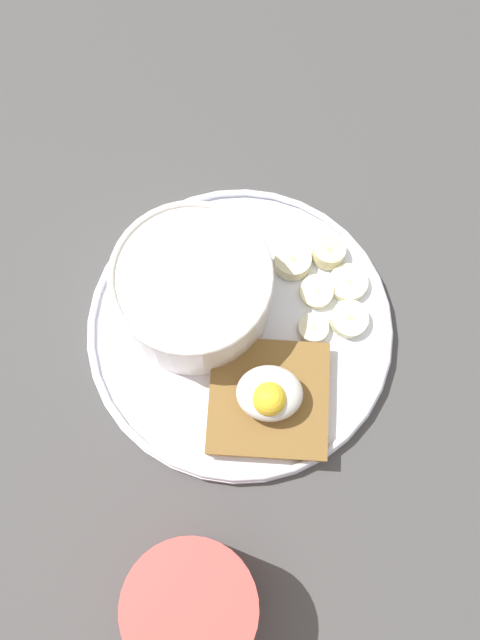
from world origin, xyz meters
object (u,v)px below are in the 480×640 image
(banana_slice_outer, at_px, (329,252))
(banana_slice_inner, at_px, (349,319))
(oatmeal_bowl, at_px, (193,290))
(poached_egg, at_px, (269,394))
(toast_slice, at_px, (268,399))
(banana_slice_front, at_px, (317,292))
(coffee_mug, at_px, (193,607))
(banana_slice_left, at_px, (348,283))
(banana_slice_back, at_px, (313,329))
(banana_slice_right, at_px, (292,261))

(banana_slice_outer, bearing_deg, banana_slice_inner, 106.38)
(oatmeal_bowl, height_order, poached_egg, oatmeal_bowl)
(toast_slice, xyz_separation_m, banana_slice_front, (-0.04, -0.10, -0.00))
(banana_slice_front, height_order, coffee_mug, coffee_mug)
(banana_slice_outer, bearing_deg, coffee_mug, 71.34)
(oatmeal_bowl, bearing_deg, banana_slice_left, -170.06)
(toast_slice, relative_size, coffee_mug, 0.78)
(banana_slice_left, height_order, banana_slice_back, same)
(poached_egg, distance_m, banana_slice_inner, 0.10)
(banana_slice_left, relative_size, banana_slice_back, 1.28)
(banana_slice_left, relative_size, banana_slice_outer, 1.31)
(oatmeal_bowl, xyz_separation_m, toast_slice, (-0.07, 0.08, -0.03))
(oatmeal_bowl, xyz_separation_m, banana_slice_left, (-0.13, -0.02, -0.03))
(toast_slice, xyz_separation_m, banana_slice_inner, (-0.07, -0.07, -0.00))
(banana_slice_front, bearing_deg, banana_slice_inner, 139.39)
(oatmeal_bowl, distance_m, banana_slice_left, 0.14)
(banana_slice_back, xyz_separation_m, banana_slice_outer, (-0.01, -0.07, 0.00))
(poached_egg, xyz_separation_m, banana_slice_inner, (-0.07, -0.07, -0.03))
(banana_slice_back, xyz_separation_m, banana_slice_inner, (-0.03, -0.01, 0.00))
(banana_slice_outer, height_order, coffee_mug, coffee_mug)
(banana_slice_front, bearing_deg, banana_slice_back, 85.67)
(poached_egg, distance_m, banana_slice_left, 0.13)
(banana_slice_right, distance_m, banana_slice_inner, 0.07)
(banana_slice_front, relative_size, banana_slice_inner, 0.81)
(banana_slice_front, bearing_deg, banana_slice_right, -51.39)
(oatmeal_bowl, height_order, toast_slice, oatmeal_bowl)
(banana_slice_front, relative_size, banana_slice_outer, 1.02)
(banana_slice_front, xyz_separation_m, banana_slice_right, (0.02, -0.03, 0.00))
(banana_slice_front, distance_m, banana_slice_back, 0.03)
(banana_slice_left, xyz_separation_m, banana_slice_outer, (0.02, -0.03, 0.00))
(toast_slice, bearing_deg, oatmeal_bowl, -51.61)
(banana_slice_left, bearing_deg, toast_slice, 58.05)
(banana_slice_left, distance_m, coffee_mug, 0.29)
(oatmeal_bowl, height_order, banana_slice_front, oatmeal_bowl)
(banana_slice_left, xyz_separation_m, banana_slice_inner, (-0.00, 0.03, 0.00))
(banana_slice_front, distance_m, banana_slice_inner, 0.04)
(toast_slice, bearing_deg, banana_slice_left, -121.95)
(toast_slice, relative_size, banana_slice_back, 2.66)
(coffee_mug, bearing_deg, banana_slice_front, -109.12)
(banana_slice_right, bearing_deg, toast_slice, 82.07)
(poached_egg, xyz_separation_m, banana_slice_front, (-0.04, -0.10, -0.03))
(banana_slice_left, bearing_deg, poached_egg, 58.36)
(banana_slice_right, bearing_deg, banana_slice_left, 160.69)
(banana_slice_outer, bearing_deg, oatmeal_bowl, 23.53)
(poached_egg, height_order, banana_slice_right, poached_egg)
(banana_slice_front, xyz_separation_m, banana_slice_outer, (-0.01, -0.04, 0.00))
(coffee_mug, bearing_deg, banana_slice_right, -103.36)
(toast_slice, height_order, banana_slice_inner, toast_slice)
(banana_slice_outer, xyz_separation_m, coffee_mug, (0.10, 0.29, 0.03))
(banana_slice_left, height_order, coffee_mug, coffee_mug)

